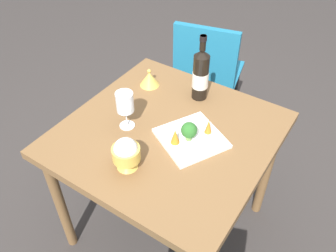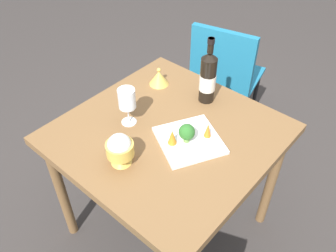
{
  "view_description": "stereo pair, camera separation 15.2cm",
  "coord_description": "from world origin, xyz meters",
  "views": [
    {
      "loc": [
        -0.95,
        -0.63,
        1.78
      ],
      "look_at": [
        0.0,
        0.0,
        0.76
      ],
      "focal_mm": 37.76,
      "sensor_mm": 36.0,
      "label": 1
    },
    {
      "loc": [
        -0.85,
        -0.75,
        1.78
      ],
      "look_at": [
        0.0,
        0.0,
        0.76
      ],
      "focal_mm": 37.76,
      "sensor_mm": 36.0,
      "label": 2
    }
  ],
  "objects": [
    {
      "name": "carrot_garnish_right",
      "position": [
        0.07,
        -0.16,
        0.78
      ],
      "size": [
        0.03,
        0.03,
        0.07
      ],
      "color": "orange",
      "rests_on": "serving_plate"
    },
    {
      "name": "chair_near_window",
      "position": [
        0.82,
        0.24,
        0.53
      ],
      "size": [
        0.48,
        0.48,
        0.85
      ],
      "rotation": [
        0.0,
        0.0,
        -1.34
      ],
      "color": "teal",
      "rests_on": "ground_plane"
    },
    {
      "name": "serving_plate",
      "position": [
        0.01,
        -0.11,
        0.74
      ],
      "size": [
        0.34,
        0.34,
        0.02
      ],
      "rotation": [
        0.0,
        0.0,
        -0.49
      ],
      "color": "white",
      "rests_on": "dining_table"
    },
    {
      "name": "carrot_garnish_left",
      "position": [
        -0.06,
        -0.07,
        0.78
      ],
      "size": [
        0.04,
        0.04,
        0.07
      ],
      "color": "orange",
      "rests_on": "serving_plate"
    },
    {
      "name": "wine_bottle",
      "position": [
        0.29,
        0.01,
        0.86
      ],
      "size": [
        0.08,
        0.08,
        0.33
      ],
      "color": "black",
      "rests_on": "dining_table"
    },
    {
      "name": "dining_table",
      "position": [
        0.0,
        0.0,
        0.65
      ],
      "size": [
        0.88,
        0.88,
        0.73
      ],
      "color": "brown",
      "rests_on": "ground_plane"
    },
    {
      "name": "rice_bowl",
      "position": [
        -0.26,
        0.02,
        0.81
      ],
      "size": [
        0.11,
        0.11,
        0.14
      ],
      "color": "gold",
      "rests_on": "dining_table"
    },
    {
      "name": "broccoli_floret",
      "position": [
        -0.01,
        -0.11,
        0.8
      ],
      "size": [
        0.07,
        0.07,
        0.09
      ],
      "color": "#729E4C",
      "rests_on": "serving_plate"
    },
    {
      "name": "ground_plane",
      "position": [
        0.0,
        0.0,
        0.0
      ],
      "size": [
        8.0,
        8.0,
        0.0
      ],
      "primitive_type": "plane",
      "color": "#383330"
    },
    {
      "name": "wine_glass",
      "position": [
        -0.07,
        0.17,
        0.86
      ],
      "size": [
        0.08,
        0.08,
        0.18
      ],
      "color": "white",
      "rests_on": "dining_table"
    },
    {
      "name": "rice_bowl_lid",
      "position": [
        0.24,
        0.27,
        0.77
      ],
      "size": [
        0.1,
        0.1,
        0.09
      ],
      "color": "gold",
      "rests_on": "dining_table"
    }
  ]
}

